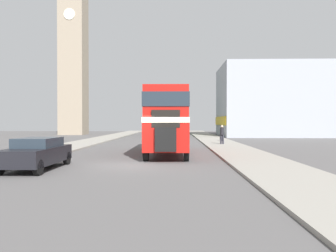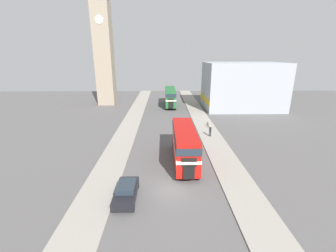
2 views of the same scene
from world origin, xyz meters
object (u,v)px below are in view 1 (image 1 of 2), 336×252
(double_decker_bus, at_px, (168,117))
(church_tower, at_px, (73,37))
(bicycle_on_pavement, at_px, (221,137))
(bus_distant, at_px, (168,119))
(pedestrian_walking, at_px, (222,133))
(car_parked_near, at_px, (37,153))

(double_decker_bus, bearing_deg, church_tower, 116.87)
(bicycle_on_pavement, bearing_deg, bus_distant, 109.61)
(pedestrian_walking, bearing_deg, car_parked_near, -124.17)
(pedestrian_walking, xyz_separation_m, bicycle_on_pavement, (0.59, 5.01, -0.61))
(car_parked_near, bearing_deg, bicycle_on_pavement, 61.54)
(double_decker_bus, bearing_deg, car_parked_near, -128.64)
(double_decker_bus, distance_m, car_parked_near, 9.38)
(car_parked_near, xyz_separation_m, pedestrian_walking, (10.52, 15.50, 0.35))
(double_decker_bus, bearing_deg, bus_distant, 91.45)
(double_decker_bus, xyz_separation_m, bus_distant, (-0.77, 30.53, 0.09))
(bicycle_on_pavement, bearing_deg, church_tower, 138.01)
(pedestrian_walking, distance_m, bicycle_on_pavement, 5.08)
(pedestrian_walking, xyz_separation_m, church_tower, (-21.66, 25.04, 15.42))
(car_parked_near, distance_m, pedestrian_walking, 18.74)
(double_decker_bus, xyz_separation_m, church_tower, (-16.89, 33.34, 14.05))
(double_decker_bus, distance_m, pedestrian_walking, 9.67)
(bicycle_on_pavement, distance_m, church_tower, 33.96)
(car_parked_near, height_order, pedestrian_walking, pedestrian_walking)
(bus_distant, xyz_separation_m, bicycle_on_pavement, (6.14, -17.22, -2.08))
(double_decker_bus, xyz_separation_m, bicycle_on_pavement, (5.36, 13.31, -1.99))
(bus_distant, bearing_deg, church_tower, 170.10)
(double_decker_bus, distance_m, bus_distant, 30.54)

